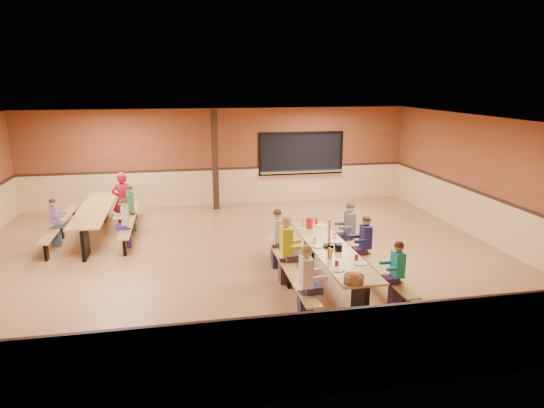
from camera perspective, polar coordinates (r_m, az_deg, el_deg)
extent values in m
plane|color=#956038|center=(10.80, -3.59, -6.39)|extent=(12.00, 12.00, 0.00)
cube|color=brown|center=(15.26, -6.14, 5.51)|extent=(12.00, 0.04, 3.00)
cube|color=brown|center=(5.68, 2.88, -9.75)|extent=(12.00, 0.04, 3.00)
cube|color=brown|center=(12.60, 24.50, 2.43)|extent=(0.04, 10.00, 3.00)
cube|color=white|center=(10.14, -3.85, 9.68)|extent=(12.00, 10.00, 0.04)
cube|color=black|center=(15.65, 3.44, 5.97)|extent=(2.60, 0.06, 1.20)
cube|color=silver|center=(15.66, 3.49, 3.86)|extent=(2.70, 0.28, 0.06)
cube|color=black|center=(14.65, -6.72, 5.13)|extent=(0.18, 0.18, 3.00)
cube|color=#B38A47|center=(9.31, 6.96, -5.21)|extent=(0.75, 3.60, 0.04)
cube|color=black|center=(8.10, 10.29, -11.25)|extent=(0.08, 0.60, 0.70)
cube|color=black|center=(10.83, 4.40, -4.38)|extent=(0.08, 0.60, 0.70)
cube|color=#B38A47|center=(9.20, 1.97, -7.27)|extent=(0.26, 3.60, 0.04)
cube|color=black|center=(9.28, 1.96, -8.56)|extent=(0.06, 0.18, 0.41)
cube|color=#B38A47|center=(9.68, 11.60, -6.44)|extent=(0.26, 3.60, 0.04)
cube|color=black|center=(9.76, 11.53, -7.67)|extent=(0.06, 0.18, 0.41)
cube|color=#B38A47|center=(12.84, -20.12, -0.52)|extent=(0.75, 3.60, 0.04)
cube|color=black|center=(11.47, -21.11, -4.26)|extent=(0.08, 0.60, 0.70)
cube|color=black|center=(14.41, -19.08, -0.39)|extent=(0.08, 0.60, 0.70)
cube|color=#B38A47|center=(13.07, -23.58, -1.91)|extent=(0.26, 3.60, 0.04)
cube|color=black|center=(13.13, -23.48, -2.85)|extent=(0.06, 0.18, 0.41)
cube|color=#B38A47|center=(12.80, -16.37, -1.60)|extent=(0.26, 3.60, 0.04)
cube|color=black|center=(12.86, -16.30, -2.56)|extent=(0.06, 0.18, 0.41)
imported|color=#B11428|center=(13.34, -17.14, 0.42)|extent=(0.57, 0.39, 1.51)
cylinder|color=red|center=(10.41, 4.43, -2.27)|extent=(0.16, 0.16, 0.22)
cube|color=black|center=(9.12, 7.82, -5.08)|extent=(0.10, 0.14, 0.13)
cylinder|color=yellow|center=(8.73, 6.91, -5.81)|extent=(0.06, 0.06, 0.17)
cylinder|color=#B2140F|center=(8.79, 6.75, -5.67)|extent=(0.06, 0.06, 0.17)
cube|color=black|center=(9.29, 6.68, -4.92)|extent=(0.16, 0.16, 0.06)
cube|color=#B38A47|center=(9.20, 6.73, -3.27)|extent=(0.02, 0.09, 0.50)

